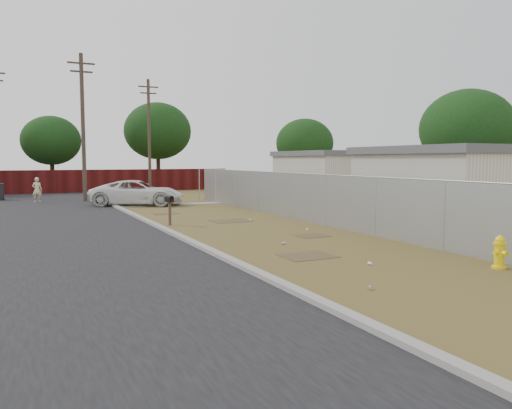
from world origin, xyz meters
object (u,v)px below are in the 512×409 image
fire_hydrant (500,252)px  pedestrian (37,190)px  mailbox (170,202)px  pickup_truck (138,193)px

fire_hydrant → pedestrian: bearing=110.5°
mailbox → pedestrian: 14.26m
fire_hydrant → mailbox: size_ratio=0.70×
fire_hydrant → mailbox: bearing=113.9°
fire_hydrant → pedestrian: pedestrian is taller
pickup_truck → pedestrian: 6.69m
mailbox → fire_hydrant: bearing=-66.1°
mailbox → pedestrian: bearing=107.6°
mailbox → pedestrian: pedestrian is taller
pickup_truck → pedestrian: pedestrian is taller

